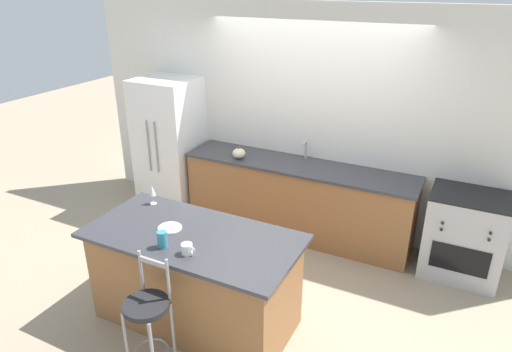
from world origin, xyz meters
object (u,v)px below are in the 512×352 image
Objects in this scene: oven_range at (464,235)px; coffee_mug at (187,249)px; tumbler_cup at (162,239)px; pumpkin_decoration at (239,153)px; wine_glass at (152,191)px; refrigerator at (170,145)px; dinner_plate at (170,228)px; bar_stool_near at (148,316)px.

coffee_mug reaches higher than oven_range.
tumbler_cup is 2.05m from pumpkin_decoration.
coffee_mug is at bearing -35.97° from wine_glass.
tumbler_cup reaches higher than oven_range.
wine_glass is at bearing -96.60° from pumpkin_decoration.
refrigerator is 14.43× the size of coffee_mug.
refrigerator is 1.10m from pumpkin_decoration.
refrigerator reaches higher than dinner_plate.
tumbler_cup is (-2.20, -2.15, 0.52)m from oven_range.
oven_range is 0.91× the size of bar_stool_near.
bar_stool_near is at bearing -55.14° from wine_glass.
pumpkin_decoration is (-0.39, 2.01, -0.01)m from tumbler_cup.
bar_stool_near is 2.49m from pumpkin_decoration.
wine_glass is (-0.67, 0.97, 0.50)m from bar_stool_near.
pumpkin_decoration is at bearing 101.99° from bar_stool_near.
bar_stool_near is at bearing -57.28° from refrigerator.
refrigerator reaches higher than coffee_mug.
oven_range is 2.95m from coffee_mug.
tumbler_cup is at bearing -54.81° from refrigerator.
dinner_plate is 1.47× the size of tumbler_cup.
coffee_mug is 0.24m from tumbler_cup.
dinner_plate is at bearing 144.56° from coffee_mug.
tumbler_cup is (-0.12, 0.39, 0.44)m from bar_stool_near.
tumbler_cup is at bearing 106.64° from bar_stool_near.
dinner_plate is 1.34× the size of pumpkin_decoration.
tumbler_cup is 0.91× the size of pumpkin_decoration.
coffee_mug is (0.80, -0.58, -0.09)m from wine_glass.
coffee_mug is at bearing -35.44° from dinner_plate.
pumpkin_decoration reaches higher than oven_range.
dinner_plate is at bearing -53.60° from refrigerator.
refrigerator is 1.79m from wine_glass.
refrigerator is at bearing 125.19° from tumbler_cup.
oven_range is at bearing 29.58° from wine_glass.
bar_stool_near is at bearing -107.35° from coffee_mug.
wine_glass is 0.81m from tumbler_cup.
coffee_mug is (1.72, -2.10, 0.08)m from refrigerator.
bar_stool_near is 8.39× the size of coffee_mug.
oven_range is 3.12m from tumbler_cup.
pumpkin_decoration is (0.17, 1.43, -0.07)m from wine_glass.
bar_stool_near reaches higher than dinner_plate.
refrigerator is at bearing 122.72° from bar_stool_near.
pumpkin_decoration reaches higher than bar_stool_near.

